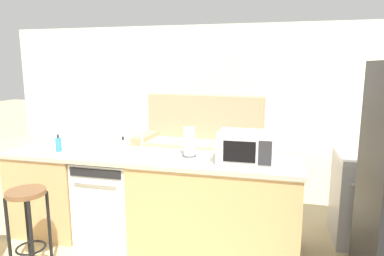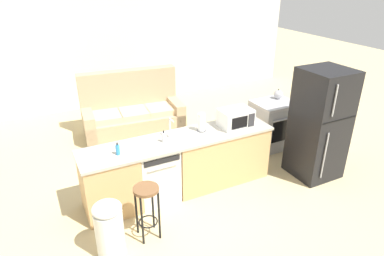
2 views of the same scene
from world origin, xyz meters
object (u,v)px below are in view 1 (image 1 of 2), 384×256
at_px(microwave, 247,147).
at_px(paper_towel_roll, 189,142).
at_px(soap_bottle, 123,147).
at_px(couch, 200,149).
at_px(dish_soap_bottle, 58,144).
at_px(stove_range, 375,199).
at_px(dishwasher, 111,198).
at_px(bar_stool, 28,213).

distance_m(microwave, paper_towel_roll, 0.56).
height_order(microwave, soap_bottle, microwave).
distance_m(microwave, couch, 2.66).
bearing_deg(couch, dish_soap_bottle, -110.82).
distance_m(stove_range, couch, 2.87).
bearing_deg(dish_soap_bottle, dishwasher, 6.85).
relative_size(soap_bottle, couch, 0.08).
xyz_separation_m(microwave, soap_bottle, (-1.21, -0.00, -0.07)).
xyz_separation_m(stove_range, microwave, (-1.24, -0.55, 0.59)).
relative_size(stove_range, microwave, 1.80).
relative_size(paper_towel_roll, soap_bottle, 1.60).
distance_m(microwave, soap_bottle, 1.21).
relative_size(soap_bottle, dish_soap_bottle, 1.00).
bearing_deg(stove_range, paper_towel_roll, -165.45).
xyz_separation_m(stove_range, paper_towel_roll, (-1.80, -0.47, 0.59)).
xyz_separation_m(dishwasher, stove_range, (2.60, 0.55, 0.03)).
height_order(paper_towel_roll, dish_soap_bottle, paper_towel_roll).
bearing_deg(bar_stool, microwave, 22.69).
relative_size(soap_bottle, bar_stool, 0.24).
height_order(paper_towel_roll, couch, couch).
bearing_deg(soap_bottle, dish_soap_bottle, -174.89).
xyz_separation_m(microwave, couch, (-0.96, 2.39, -0.65)).
height_order(soap_bottle, bar_stool, soap_bottle).
height_order(stove_range, couch, couch).
xyz_separation_m(microwave, dish_soap_bottle, (-1.89, -0.06, -0.07)).
xyz_separation_m(dish_soap_bottle, couch, (0.93, 2.46, -0.58)).
height_order(dishwasher, bar_stool, dishwasher).
bearing_deg(paper_towel_roll, stove_range, 14.55).
relative_size(paper_towel_roll, dish_soap_bottle, 1.60).
bearing_deg(soap_bottle, couch, 84.07).
height_order(dishwasher, couch, couch).
bearing_deg(microwave, dish_soap_bottle, -178.10).
bearing_deg(dishwasher, bar_stool, -118.15).
relative_size(stove_range, couch, 0.43).
bearing_deg(dish_soap_bottle, paper_towel_roll, 6.25).
bearing_deg(couch, bar_stool, -104.25).
relative_size(stove_range, paper_towel_roll, 3.19).
distance_m(paper_towel_roll, bar_stool, 1.53).
relative_size(paper_towel_roll, couch, 0.14).
bearing_deg(couch, stove_range, -39.97).
relative_size(dishwasher, paper_towel_roll, 2.98).
bearing_deg(bar_stool, dishwasher, 61.85).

